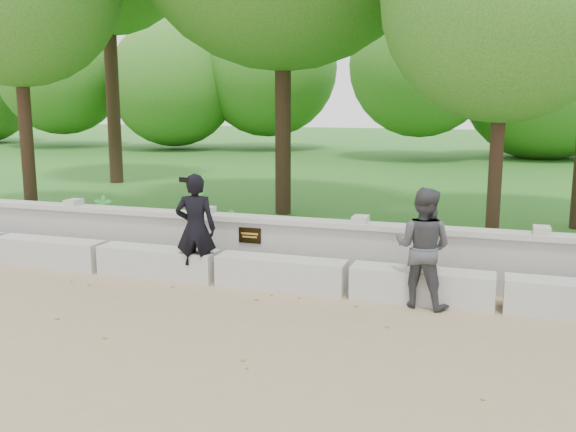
# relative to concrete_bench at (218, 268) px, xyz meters

# --- Properties ---
(ground) EXTENTS (80.00, 80.00, 0.00)m
(ground) POSITION_rel_concrete_bench_xyz_m (-0.00, -1.90, -0.22)
(ground) COLOR #927E5A
(ground) RESTS_ON ground
(lawn) EXTENTS (40.00, 22.00, 0.25)m
(lawn) POSITION_rel_concrete_bench_xyz_m (-0.00, 12.10, -0.10)
(lawn) COLOR #2B5D1B
(lawn) RESTS_ON ground
(concrete_bench) EXTENTS (11.90, 0.45, 0.45)m
(concrete_bench) POSITION_rel_concrete_bench_xyz_m (0.00, 0.00, 0.00)
(concrete_bench) COLOR #B8B5AE
(concrete_bench) RESTS_ON ground
(parapet_wall) EXTENTS (12.50, 0.35, 0.90)m
(parapet_wall) POSITION_rel_concrete_bench_xyz_m (0.00, 0.70, 0.24)
(parapet_wall) COLOR #ADAAA3
(parapet_wall) RESTS_ON ground
(man_main) EXTENTS (0.68, 0.62, 1.64)m
(man_main) POSITION_rel_concrete_bench_xyz_m (-0.29, -0.10, 0.59)
(man_main) COLOR black
(man_main) RESTS_ON ground
(visitor_left) EXTENTS (0.88, 0.75, 1.58)m
(visitor_left) POSITION_rel_concrete_bench_xyz_m (3.01, -0.16, 0.57)
(visitor_left) COLOR #3C3D41
(visitor_left) RESTS_ON ground
(shrub_a) EXTENTS (0.41, 0.36, 0.65)m
(shrub_a) POSITION_rel_concrete_bench_xyz_m (-3.17, 1.79, 0.35)
(shrub_a) COLOR green
(shrub_a) RESTS_ON lawn
(shrub_b) EXTENTS (0.34, 0.38, 0.58)m
(shrub_b) POSITION_rel_concrete_bench_xyz_m (-0.45, 1.40, 0.32)
(shrub_b) COLOR green
(shrub_b) RESTS_ON lawn
(shrub_c) EXTENTS (0.69, 0.69, 0.58)m
(shrub_c) POSITION_rel_concrete_bench_xyz_m (1.98, 1.50, 0.32)
(shrub_c) COLOR green
(shrub_c) RESTS_ON lawn
(shrub_d) EXTENTS (0.51, 0.50, 0.69)m
(shrub_d) POSITION_rel_concrete_bench_xyz_m (-1.68, 2.73, 0.37)
(shrub_d) COLOR green
(shrub_d) RESTS_ON lawn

